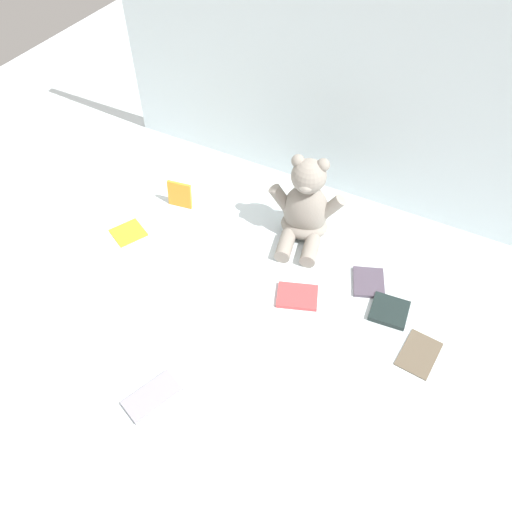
% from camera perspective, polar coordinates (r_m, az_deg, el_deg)
% --- Properties ---
extents(ground_plane, '(3.20, 3.20, 0.00)m').
position_cam_1_polar(ground_plane, '(1.56, 1.11, 0.17)').
color(ground_plane, silver).
extents(backdrop_drape, '(1.45, 0.03, 0.73)m').
position_cam_1_polar(backdrop_drape, '(1.62, 8.01, 18.36)').
color(backdrop_drape, silver).
rests_on(backdrop_drape, ground_plane).
extents(teddy_bear, '(0.24, 0.23, 0.28)m').
position_cam_1_polar(teddy_bear, '(1.56, 5.51, 5.27)').
color(teddy_bear, gray).
rests_on(teddy_bear, ground_plane).
extents(book_case_0, '(0.12, 0.13, 0.01)m').
position_cam_1_polar(book_case_0, '(1.67, -14.00, 2.59)').
color(book_case_0, gold).
rests_on(book_case_0, ground_plane).
extents(book_case_1, '(0.11, 0.15, 0.01)m').
position_cam_1_polar(book_case_1, '(1.31, -11.46, -15.01)').
color(book_case_1, '#9391A1').
rests_on(book_case_1, ground_plane).
extents(book_case_2, '(0.12, 0.13, 0.01)m').
position_cam_1_polar(book_case_2, '(1.52, 12.40, -2.86)').
color(book_case_2, '#4A404F').
rests_on(book_case_2, ground_plane).
extents(book_case_3, '(0.10, 0.14, 0.01)m').
position_cam_1_polar(book_case_3, '(1.41, 17.67, -10.28)').
color(book_case_3, brown).
rests_on(book_case_3, ground_plane).
extents(book_case_4, '(0.14, 0.12, 0.01)m').
position_cam_1_polar(book_case_4, '(1.45, 4.61, -4.47)').
color(book_case_4, '#D74244').
rests_on(book_case_4, ground_plane).
extents(book_case_5, '(0.08, 0.03, 0.09)m').
position_cam_1_polar(book_case_5, '(1.71, -8.47, 6.76)').
color(book_case_5, orange).
rests_on(book_case_5, ground_plane).
extents(book_case_6, '(0.11, 0.11, 0.01)m').
position_cam_1_polar(book_case_6, '(1.46, 14.58, -5.91)').
color(book_case_6, black).
rests_on(book_case_6, ground_plane).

